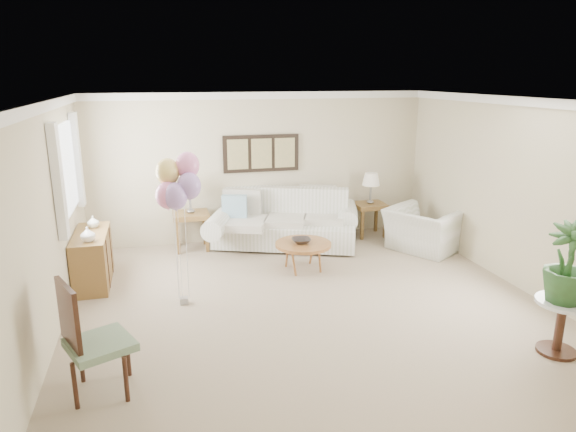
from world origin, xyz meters
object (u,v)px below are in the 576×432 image
Objects in this scene: sofa at (285,224)px; balloon_cluster at (178,184)px; coffee_table at (303,245)px; armchair at (423,230)px; accent_chair at (90,337)px.

sofa is 2.98m from balloon_cluster.
sofa is 3.49× the size of coffee_table.
accent_chair reaches higher than armchair.
accent_chair is (-2.78, -3.76, 0.19)m from sofa.
sofa is 4.68m from accent_chair.
accent_chair is (-4.97, -2.90, 0.22)m from armchair.
coffee_table is at bearing 42.54° from accent_chair.
balloon_cluster is (0.93, 1.76, 1.02)m from accent_chair.
coffee_table is at bearing -90.84° from sofa.
accent_chair is (-2.76, -2.54, 0.18)m from coffee_table.
sofa is 1.51× the size of balloon_cluster.
armchair reaches higher than coffee_table.
sofa is at bearing 47.16° from balloon_cluster.
sofa reaches higher than armchair.
accent_chair is 0.56× the size of balloon_cluster.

